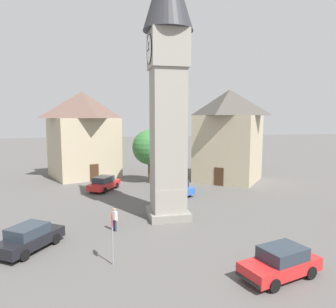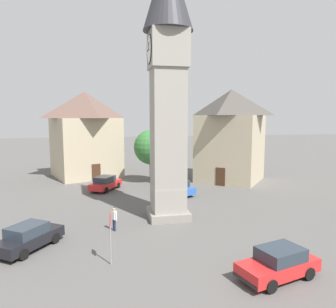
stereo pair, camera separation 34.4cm
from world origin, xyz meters
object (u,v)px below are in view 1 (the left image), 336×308
object	(u,v)px
car_red_corner	(281,262)
road_sign	(112,230)
car_blue_kerb	(176,187)
building_shop_left	(83,134)
pedestrian	(115,217)
clock_tower	(168,63)
car_silver_kerb	(30,238)
building_corner_back	(229,135)
tree	(150,147)
car_white_side	(104,183)

from	to	relation	value
car_red_corner	road_sign	bearing A→B (deg)	68.80
car_blue_kerb	building_shop_left	world-z (taller)	building_shop_left
car_blue_kerb	pedestrian	distance (m)	11.13
car_blue_kerb	pedestrian	bearing A→B (deg)	143.91
clock_tower	pedestrian	xyz separation A→B (m)	(-2.10, 4.23, -10.82)
clock_tower	car_blue_kerb	xyz separation A→B (m)	(6.89, -2.33, -11.07)
car_silver_kerb	building_corner_back	size ratio (longest dim) A/B	0.39
building_corner_back	car_red_corner	bearing A→B (deg)	162.84
tree	building_corner_back	xyz separation A→B (m)	(-0.50, -9.74, 1.41)
car_blue_kerb	car_silver_kerb	world-z (taller)	same
car_red_corner	car_white_side	bearing A→B (deg)	21.82
car_blue_kerb	tree	distance (m)	7.21
pedestrian	road_sign	distance (m)	5.05
building_corner_back	car_blue_kerb	bearing A→B (deg)	124.66
car_blue_kerb	car_silver_kerb	distance (m)	16.00
car_red_corner	building_shop_left	size ratio (longest dim) A/B	0.40
car_red_corner	road_sign	world-z (taller)	road_sign
car_red_corner	car_blue_kerb	bearing A→B (deg)	3.62
car_white_side	clock_tower	bearing A→B (deg)	-155.09
car_silver_kerb	road_sign	distance (m)	5.67
car_red_corner	car_silver_kerb	bearing A→B (deg)	64.61
building_corner_back	road_sign	world-z (taller)	building_corner_back
car_blue_kerb	building_corner_back	world-z (taller)	building_corner_back
car_red_corner	pedestrian	size ratio (longest dim) A/B	2.62
clock_tower	car_white_side	distance (m)	15.83
pedestrian	car_white_side	bearing A→B (deg)	2.51
car_red_corner	building_shop_left	xyz separation A→B (m)	(29.11, 10.59, 4.89)
clock_tower	car_silver_kerb	xyz separation A→B (m)	(-4.13, 9.28, -11.07)
car_silver_kerb	car_white_side	xyz separation A→B (m)	(14.39, -4.51, 0.00)
building_corner_back	road_sign	size ratio (longest dim) A/B	3.97
pedestrian	building_corner_back	xyz separation A→B (m)	(14.56, -14.61, 4.66)
clock_tower	car_red_corner	bearing A→B (deg)	-161.45
car_blue_kerb	road_sign	size ratio (longest dim) A/B	1.59
clock_tower	car_silver_kerb	distance (m)	15.02
tree	road_sign	xyz separation A→B (m)	(-20.02, 5.21, -2.36)
road_sign	pedestrian	bearing A→B (deg)	-3.94
car_blue_kerb	building_shop_left	size ratio (longest dim) A/B	0.40
clock_tower	car_red_corner	distance (m)	15.40
car_red_corner	tree	world-z (taller)	tree
car_red_corner	tree	distance (m)	23.54
building_shop_left	car_white_side	bearing A→B (deg)	-164.45
tree	road_sign	bearing A→B (deg)	165.41
car_silver_kerb	building_corner_back	world-z (taller)	building_corner_back
tree	building_shop_left	size ratio (longest dim) A/B	0.57
building_shop_left	road_sign	distance (m)	26.41
car_blue_kerb	building_corner_back	size ratio (longest dim) A/B	0.40
car_red_corner	pedestrian	world-z (taller)	pedestrian
building_shop_left	building_corner_back	size ratio (longest dim) A/B	1.00
car_white_side	building_corner_back	distance (m)	16.08
pedestrian	road_sign	size ratio (longest dim) A/B	0.60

